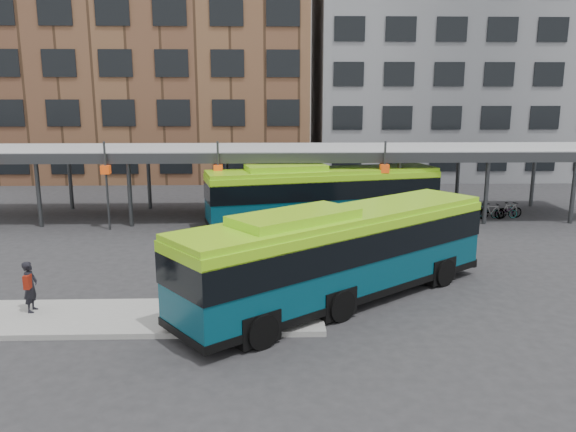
% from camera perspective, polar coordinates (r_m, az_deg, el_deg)
% --- Properties ---
extents(ground, '(120.00, 120.00, 0.00)m').
position_cam_1_polar(ground, '(21.64, -1.24, -7.30)').
color(ground, '#28282B').
rests_on(ground, ground).
extents(boarding_island, '(14.00, 3.00, 0.18)m').
position_cam_1_polar(boarding_island, '(19.55, -17.74, -9.82)').
color(boarding_island, gray).
rests_on(boarding_island, ground).
extents(canopy, '(40.00, 6.53, 4.80)m').
position_cam_1_polar(canopy, '(33.42, -1.57, 6.53)').
color(canopy, '#999B9E').
rests_on(canopy, ground).
extents(building_brick, '(26.00, 14.00, 22.00)m').
position_cam_1_polar(building_brick, '(53.44, -12.86, 16.00)').
color(building_brick, brown).
rests_on(building_brick, ground).
extents(building_grey, '(24.00, 14.00, 20.00)m').
position_cam_1_polar(building_grey, '(54.89, 15.92, 14.69)').
color(building_grey, slate).
rests_on(building_grey, ground).
extents(bus_front, '(11.84, 9.93, 3.53)m').
position_cam_1_polar(bus_front, '(19.78, 5.34, -3.65)').
color(bus_front, '#073D4E').
rests_on(bus_front, ground).
extents(bus_rear, '(13.11, 5.58, 3.54)m').
position_cam_1_polar(bus_rear, '(31.05, 3.50, 2.22)').
color(bus_rear, '#073D4E').
rests_on(bus_rear, ground).
extents(pedestrian, '(0.42, 0.66, 1.72)m').
position_cam_1_polar(pedestrian, '(20.48, -24.71, -6.50)').
color(pedestrian, black).
rests_on(pedestrian, boarding_island).
extents(bike_rack, '(4.59, 1.45, 1.01)m').
position_cam_1_polar(bike_rack, '(35.40, 19.31, 0.52)').
color(bike_rack, slate).
rests_on(bike_rack, ground).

